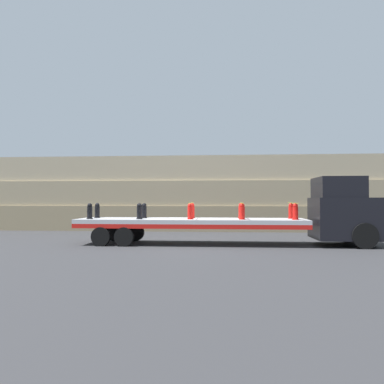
# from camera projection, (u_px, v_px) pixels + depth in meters

# --- Properties ---
(ground_plane) EXTENTS (120.00, 120.00, 0.00)m
(ground_plane) POSITION_uv_depth(u_px,v_px,m) (191.00, 244.00, 17.83)
(ground_plane) COLOR #2D2D30
(rock_cliff) EXTENTS (60.00, 3.30, 5.10)m
(rock_cliff) POSITION_uv_depth(u_px,v_px,m) (201.00, 194.00, 26.31)
(rock_cliff) COLOR gray
(rock_cliff) RESTS_ON ground_plane
(truck_cab) EXTENTS (2.80, 2.59, 3.15)m
(truck_cab) POSITION_uv_depth(u_px,v_px,m) (345.00, 211.00, 17.28)
(truck_cab) COLOR black
(truck_cab) RESTS_ON ground_plane
(flatbed_trailer) EXTENTS (10.78, 2.52, 1.21)m
(flatbed_trailer) POSITION_uv_depth(u_px,v_px,m) (181.00, 223.00, 17.89)
(flatbed_trailer) COLOR #B2B2B7
(flatbed_trailer) RESTS_ON ground_plane
(fire_hydrant_black_near_0) EXTENTS (0.30, 0.45, 0.75)m
(fire_hydrant_black_near_0) POSITION_uv_depth(u_px,v_px,m) (90.00, 211.00, 17.73)
(fire_hydrant_black_near_0) COLOR black
(fire_hydrant_black_near_0) RESTS_ON flatbed_trailer
(fire_hydrant_black_far_0) EXTENTS (0.30, 0.45, 0.75)m
(fire_hydrant_black_far_0) POSITION_uv_depth(u_px,v_px,m) (97.00, 211.00, 18.78)
(fire_hydrant_black_far_0) COLOR black
(fire_hydrant_black_far_0) RESTS_ON flatbed_trailer
(fire_hydrant_black_near_1) EXTENTS (0.30, 0.45, 0.75)m
(fire_hydrant_black_near_1) POSITION_uv_depth(u_px,v_px,m) (139.00, 211.00, 17.53)
(fire_hydrant_black_near_1) COLOR black
(fire_hydrant_black_near_1) RESTS_ON flatbed_trailer
(fire_hydrant_black_far_1) EXTENTS (0.30, 0.45, 0.75)m
(fire_hydrant_black_far_1) POSITION_uv_depth(u_px,v_px,m) (144.00, 211.00, 18.59)
(fire_hydrant_black_far_1) COLOR black
(fire_hydrant_black_far_1) RESTS_ON flatbed_trailer
(fire_hydrant_red_near_2) EXTENTS (0.30, 0.45, 0.75)m
(fire_hydrant_red_near_2) POSITION_uv_depth(u_px,v_px,m) (190.00, 212.00, 17.33)
(fire_hydrant_red_near_2) COLOR red
(fire_hydrant_red_near_2) RESTS_ON flatbed_trailer
(fire_hydrant_red_far_2) EXTENTS (0.30, 0.45, 0.75)m
(fire_hydrant_red_far_2) POSITION_uv_depth(u_px,v_px,m) (192.00, 211.00, 18.39)
(fire_hydrant_red_far_2) COLOR red
(fire_hydrant_red_far_2) RESTS_ON flatbed_trailer
(fire_hydrant_red_near_3) EXTENTS (0.30, 0.45, 0.75)m
(fire_hydrant_red_near_3) POSITION_uv_depth(u_px,v_px,m) (242.00, 212.00, 17.14)
(fire_hydrant_red_near_3) COLOR red
(fire_hydrant_red_near_3) RESTS_ON flatbed_trailer
(fire_hydrant_red_far_3) EXTENTS (0.30, 0.45, 0.75)m
(fire_hydrant_red_far_3) POSITION_uv_depth(u_px,v_px,m) (241.00, 211.00, 18.20)
(fire_hydrant_red_far_3) COLOR red
(fire_hydrant_red_far_3) RESTS_ON flatbed_trailer
(fire_hydrant_red_near_4) EXTENTS (0.30, 0.45, 0.75)m
(fire_hydrant_red_near_4) POSITION_uv_depth(u_px,v_px,m) (295.00, 212.00, 16.94)
(fire_hydrant_red_near_4) COLOR red
(fire_hydrant_red_near_4) RESTS_ON flatbed_trailer
(fire_hydrant_red_far_4) EXTENTS (0.30, 0.45, 0.75)m
(fire_hydrant_red_far_4) POSITION_uv_depth(u_px,v_px,m) (291.00, 211.00, 18.00)
(fire_hydrant_red_far_4) COLOR red
(fire_hydrant_red_far_4) RESTS_ON flatbed_trailer
(cargo_strap_rear) EXTENTS (0.05, 2.61, 0.01)m
(cargo_strap_rear) POSITION_uv_depth(u_px,v_px,m) (191.00, 203.00, 17.87)
(cargo_strap_rear) COLOR yellow
(cargo_strap_rear) RESTS_ON fire_hydrant_red_near_2
(cargo_strap_middle) EXTENTS (0.05, 2.61, 0.01)m
(cargo_strap_middle) POSITION_uv_depth(u_px,v_px,m) (242.00, 203.00, 17.67)
(cargo_strap_middle) COLOR yellow
(cargo_strap_middle) RESTS_ON fire_hydrant_red_near_3
(cargo_strap_front) EXTENTS (0.05, 2.61, 0.01)m
(cargo_strap_front) POSITION_uv_depth(u_px,v_px,m) (293.00, 203.00, 17.48)
(cargo_strap_front) COLOR yellow
(cargo_strap_front) RESTS_ON fire_hydrant_red_near_4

